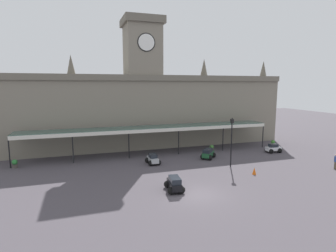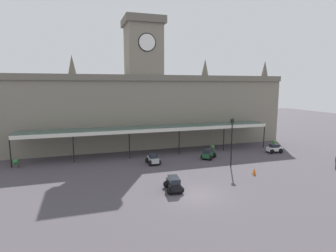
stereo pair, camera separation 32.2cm
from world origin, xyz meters
name	(u,v)px [view 2 (the right image)]	position (x,y,z in m)	size (l,w,h in m)	color
ground_plane	(196,194)	(0.00, 0.00, 0.00)	(140.00, 140.00, 0.00)	#484349
station_building	(144,106)	(0.00, 19.37, 5.99)	(43.29, 5.58, 18.37)	gray
entrance_canopy	(152,128)	(0.00, 14.47, 3.50)	(33.11, 3.26, 3.64)	#38564C
car_black_estate	(174,184)	(-1.50, 1.33, 0.56)	(1.71, 2.34, 1.27)	black
car_green_estate	(209,154)	(6.03, 10.00, 0.56)	(2.37, 2.38, 1.27)	#1E512D
car_silver_sedan	(153,160)	(-1.14, 9.82, 0.50)	(1.57, 2.08, 1.19)	#B2B5BA
car_white_sedan	(274,149)	(15.86, 10.05, 0.50)	(2.09, 1.58, 1.19)	silver
victorian_lamppost	(232,137)	(6.84, 6.00, 3.39)	(0.30, 0.30, 5.53)	black
traffic_cone	(254,171)	(7.75, 2.94, 0.35)	(0.40, 0.40, 0.70)	orange
planter_by_canopy	(274,144)	(18.26, 13.07, 0.49)	(0.60, 0.60, 0.96)	#47423D
planter_near_kerb	(16,163)	(-16.01, 13.08, 0.49)	(0.60, 0.60, 0.96)	#47423D
planter_forecourt_centre	(212,148)	(8.09, 13.04, 0.49)	(0.60, 0.60, 0.96)	#47423D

